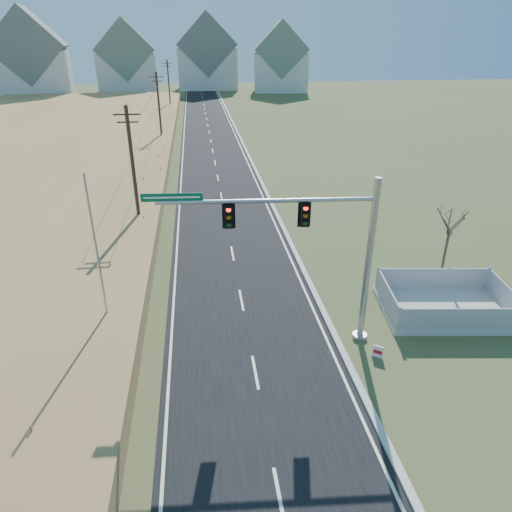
{
  "coord_description": "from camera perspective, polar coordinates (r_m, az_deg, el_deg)",
  "views": [
    {
      "loc": [
        -1.97,
        -17.42,
        13.24
      ],
      "look_at": [
        0.63,
        2.59,
        3.4
      ],
      "focal_mm": 32.0,
      "sensor_mm": 36.0,
      "label": 1
    }
  ],
  "objects": [
    {
      "name": "condo_nnw",
      "position": [
        126.6,
        -15.87,
        22.26
      ],
      "size": [
        14.93,
        11.17,
        17.03
      ],
      "rotation": [
        0.0,
        0.0,
        0.07
      ],
      "color": "silver",
      "rests_on": "ground"
    },
    {
      "name": "ground",
      "position": [
        21.97,
        -0.77,
        -11.07
      ],
      "size": [
        260.0,
        260.0,
        0.0
      ],
      "primitive_type": "plane",
      "color": "#405127",
      "rests_on": "ground"
    },
    {
      "name": "flagpole",
      "position": [
        22.11,
        -18.81,
        -2.44
      ],
      "size": [
        0.36,
        0.36,
        8.1
      ],
      "color": "#B7B5AD",
      "rests_on": "ground"
    },
    {
      "name": "curb",
      "position": [
        68.97,
        -2.25,
        14.99
      ],
      "size": [
        0.3,
        180.0,
        0.18
      ],
      "primitive_type": "cube",
      "color": "#B2AFA8",
      "rests_on": "ground"
    },
    {
      "name": "open_sign",
      "position": [
        21.75,
        14.98,
        -11.48
      ],
      "size": [
        0.43,
        0.32,
        0.61
      ],
      "rotation": [
        0.0,
        0.0,
        -0.6
      ],
      "color": "white",
      "rests_on": "ground"
    },
    {
      "name": "bare_tree",
      "position": [
        27.73,
        23.26,
        4.16
      ],
      "size": [
        1.83,
        1.83,
        4.86
      ],
      "color": "#4C3F33",
      "rests_on": "ground"
    },
    {
      "name": "utility_pole_mid",
      "position": [
        63.17,
        -12.02,
        17.68
      ],
      "size": [
        1.8,
        0.26,
        9.0
      ],
      "color": "#422D1E",
      "rests_on": "ground"
    },
    {
      "name": "fence_enclosure",
      "position": [
        26.18,
        22.48,
        -5.87
      ],
      "size": [
        7.0,
        5.21,
        1.49
      ],
      "rotation": [
        0.0,
        0.0,
        -0.13
      ],
      "color": "#B7B5AD",
      "rests_on": "ground"
    },
    {
      "name": "condo_nw",
      "position": [
        122.95,
        -26.29,
        20.99
      ],
      "size": [
        17.69,
        13.38,
        19.05
      ],
      "rotation": [
        0.0,
        0.0,
        0.14
      ],
      "color": "silver",
      "rests_on": "ground"
    },
    {
      "name": "condo_ne",
      "position": [
        123.56,
        3.1,
        23.0
      ],
      "size": [
        14.12,
        10.51,
        16.52
      ],
      "rotation": [
        0.0,
        0.0,
        -0.1
      ],
      "color": "silver",
      "rests_on": "ground"
    },
    {
      "name": "road",
      "position": [
        68.73,
        -5.81,
        14.79
      ],
      "size": [
        8.0,
        180.0,
        0.06
      ],
      "primitive_type": "cube",
      "color": "black",
      "rests_on": "ground"
    },
    {
      "name": "condo_n",
      "position": [
        129.61,
        -6.14,
        23.38
      ],
      "size": [
        15.27,
        10.2,
        18.54
      ],
      "color": "silver",
      "rests_on": "ground"
    },
    {
      "name": "reed_marsh",
      "position": [
        62.78,
        -28.37,
        11.39
      ],
      "size": [
        38.0,
        110.0,
        1.3
      ],
      "primitive_type": "cube",
      "color": "#AA8A4D",
      "rests_on": "ground"
    },
    {
      "name": "utility_pole_near",
      "position": [
        33.84,
        -15.1,
        10.47
      ],
      "size": [
        1.8,
        0.26,
        9.0
      ],
      "color": "#422D1E",
      "rests_on": "ground"
    },
    {
      "name": "utility_pole_far",
      "position": [
        92.93,
        -10.84,
        20.29
      ],
      "size": [
        1.8,
        0.26,
        9.0
      ],
      "color": "#422D1E",
      "rests_on": "ground"
    },
    {
      "name": "traffic_signal_mast",
      "position": [
        20.1,
        8.85,
        0.92
      ],
      "size": [
        10.01,
        1.09,
        7.98
      ],
      "rotation": [
        0.0,
        0.0,
        -0.07
      ],
      "color": "#9EA0A5",
      "rests_on": "ground"
    }
  ]
}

